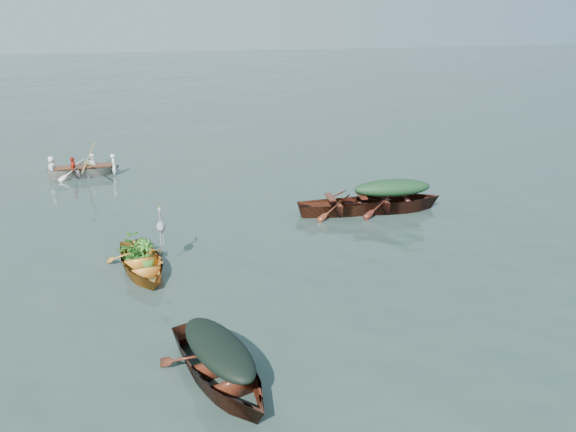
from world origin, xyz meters
name	(u,v)px	position (x,y,z in m)	size (l,w,h in m)	color
ground	(303,278)	(0.00, 0.00, 0.00)	(140.00, 140.00, 0.00)	#2C3D38
yellow_dinghy	(142,272)	(-3.68, 1.20, 0.00)	(1.41, 3.26, 0.88)	#C67A26
dark_covered_boat	(220,382)	(-2.33, -3.44, 0.00)	(1.45, 3.90, 0.99)	#512112
green_tarp_boat	(391,211)	(3.83, 3.82, 0.00)	(1.37, 4.40, 1.03)	#42160F
open_wooden_boat	(345,214)	(2.36, 3.91, 0.00)	(1.27, 4.08, 0.93)	maroon
rowed_boat	(85,176)	(-5.86, 9.94, 0.00)	(1.08, 3.61, 0.82)	silver
dark_tarp_cover	(219,347)	(-2.33, -3.44, 0.69)	(0.80, 2.15, 0.40)	black
green_tarp_cover	(392,187)	(3.83, 3.82, 0.77)	(0.75, 2.42, 0.52)	#153517
thwart_benches	(346,199)	(2.36, 3.91, 0.49)	(0.76, 2.04, 0.04)	#43190F
heron	(161,233)	(-3.15, 1.37, 0.90)	(0.28, 0.40, 0.92)	gray
dinghy_weeds	(136,235)	(-3.77, 1.74, 0.74)	(0.70, 0.90, 0.60)	#236019
rowers	(82,156)	(-5.86, 9.94, 0.79)	(0.97, 2.53, 0.76)	white
oars	(83,165)	(-5.86, 9.94, 0.44)	(2.60, 0.60, 0.06)	olive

